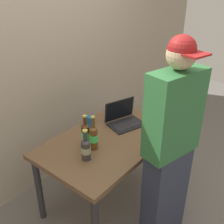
{
  "coord_description": "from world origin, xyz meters",
  "views": [
    {
      "loc": [
        -1.57,
        -1.3,
        2.06
      ],
      "look_at": [
        0.05,
        0.0,
        0.98
      ],
      "focal_mm": 43.05,
      "sensor_mm": 36.0,
      "label": 1
    }
  ],
  "objects": [
    {
      "name": "beer_bottle_dark",
      "position": [
        -0.2,
        -0.0,
        0.85
      ],
      "size": [
        0.07,
        0.07,
        0.31
      ],
      "color": "brown",
      "rests_on": "desk"
    },
    {
      "name": "ground_plane",
      "position": [
        0.0,
        0.0,
        0.0
      ],
      "size": [
        8.0,
        8.0,
        0.0
      ],
      "primitive_type": "plane",
      "color": "slate",
      "rests_on": "ground"
    },
    {
      "name": "beer_bottle_green",
      "position": [
        -0.21,
        0.08,
        0.85
      ],
      "size": [
        0.07,
        0.07,
        0.29
      ],
      "color": "#472B14",
      "rests_on": "desk"
    },
    {
      "name": "person_figure",
      "position": [
        -0.04,
        -0.62,
        0.89
      ],
      "size": [
        0.46,
        0.32,
        1.74
      ],
      "color": "#2D3347",
      "rests_on": "ground"
    },
    {
      "name": "desk",
      "position": [
        0.0,
        0.0,
        0.65
      ],
      "size": [
        1.26,
        0.8,
        0.73
      ],
      "color": "brown",
      "rests_on": "ground"
    },
    {
      "name": "back_wall",
      "position": [
        0.0,
        0.81,
        1.3
      ],
      "size": [
        6.0,
        0.1,
        2.6
      ],
      "primitive_type": "cube",
      "color": "tan",
      "rests_on": "ground"
    },
    {
      "name": "coffee_mug",
      "position": [
        0.06,
        0.29,
        0.78
      ],
      "size": [
        0.11,
        0.07,
        0.1
      ],
      "color": "#19598C",
      "rests_on": "desk"
    },
    {
      "name": "laptop",
      "position": [
        0.31,
        0.06,
        0.78
      ],
      "size": [
        0.4,
        0.35,
        0.23
      ],
      "color": "black",
      "rests_on": "desk"
    },
    {
      "name": "beer_bottle_amber",
      "position": [
        -0.34,
        -0.05,
        0.83
      ],
      "size": [
        0.08,
        0.08,
        0.27
      ],
      "color": "#333333",
      "rests_on": "desk"
    }
  ]
}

